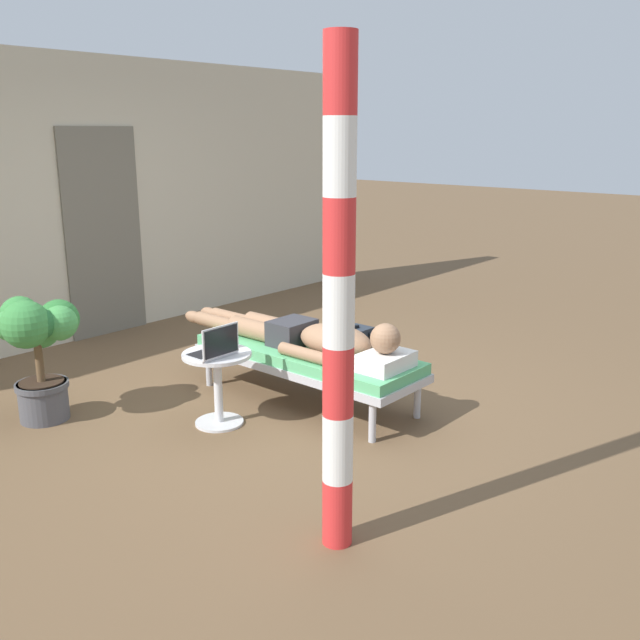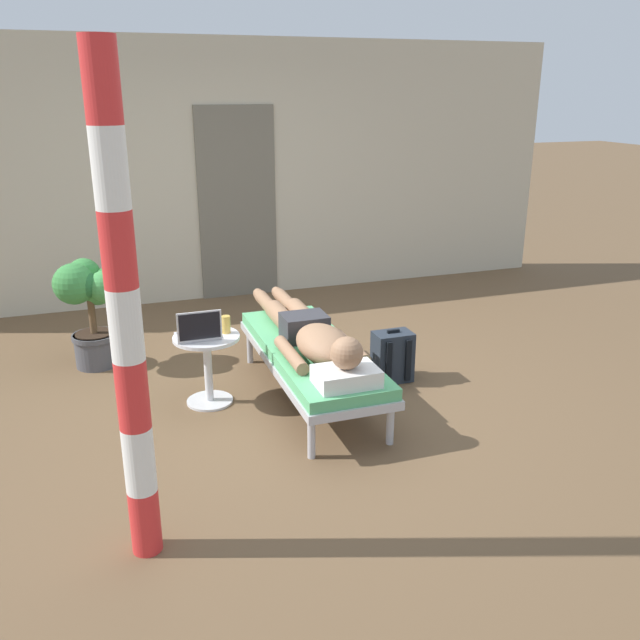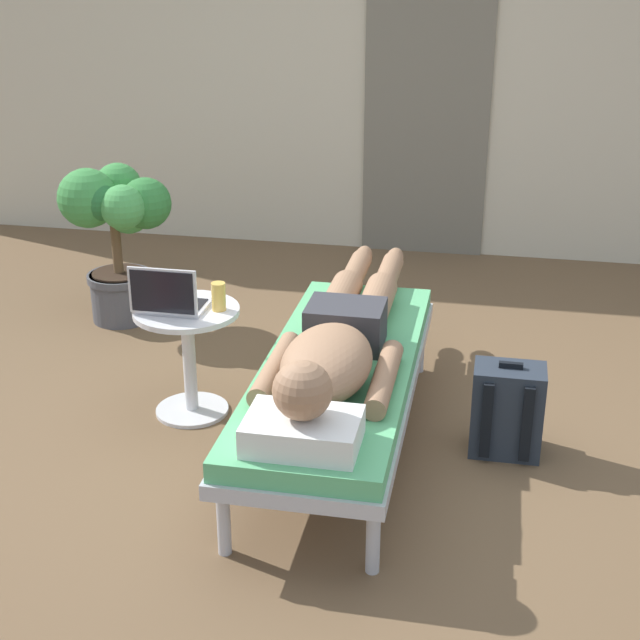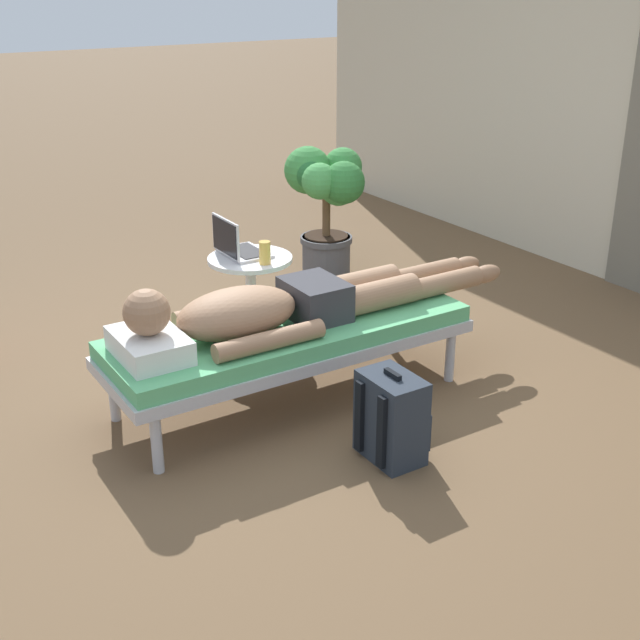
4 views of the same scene
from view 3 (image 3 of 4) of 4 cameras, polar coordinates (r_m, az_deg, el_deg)
ground_plane at (r=4.16m, az=-0.93°, el=-7.02°), size 40.00×40.00×0.00m
house_wall_back at (r=6.39m, az=6.05°, el=16.21°), size 7.60×0.20×2.70m
house_door_panel at (r=6.32m, az=6.67°, el=13.09°), size 0.84×0.03×2.04m
lounge_chair at (r=3.90m, az=1.20°, el=-3.46°), size 0.64×1.84×0.42m
person_reclining at (r=3.79m, az=1.11°, el=-1.40°), size 0.53×2.17×0.32m
side_table at (r=4.22m, az=-8.19°, el=-1.40°), size 0.48×0.48×0.52m
laptop at (r=4.11m, az=-9.39°, el=1.26°), size 0.31×0.24×0.23m
drink_glass at (r=4.10m, az=-6.32°, el=1.46°), size 0.06×0.06×0.13m
backpack at (r=4.01m, az=11.55°, el=-5.53°), size 0.30×0.26×0.42m
potted_plant at (r=5.28m, az=-12.61°, el=5.96°), size 0.60×0.54×0.91m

